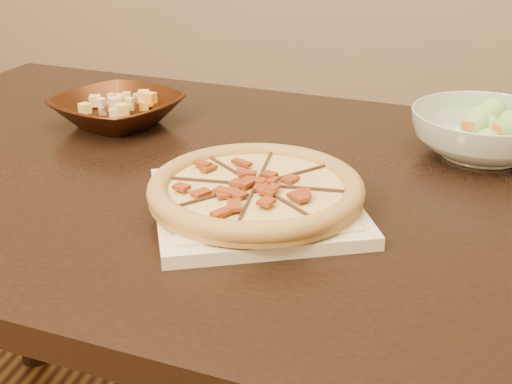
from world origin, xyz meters
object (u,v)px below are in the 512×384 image
plate (256,205)px  bronze_bowl (118,111)px  pizza (256,189)px  dining_table (211,228)px  salad_bowl (483,133)px

plate → bronze_bowl: size_ratio=1.65×
plate → pizza: size_ratio=1.22×
plate → pizza: (-0.00, 0.00, 0.02)m
dining_table → bronze_bowl: bearing=143.8°
pizza → bronze_bowl: size_ratio=1.35×
dining_table → bronze_bowl: 0.31m
bronze_bowl → salad_bowl: bearing=0.5°
dining_table → bronze_bowl: bronze_bowl is taller
plate → bronze_bowl: (-0.33, 0.29, 0.02)m
dining_table → plate: (0.11, -0.13, 0.11)m
plate → bronze_bowl: bearing=138.6°
bronze_bowl → salad_bowl: size_ratio=0.92×
plate → dining_table: bearing=129.9°
plate → pizza: bearing=150.4°
pizza → bronze_bowl: bearing=138.6°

